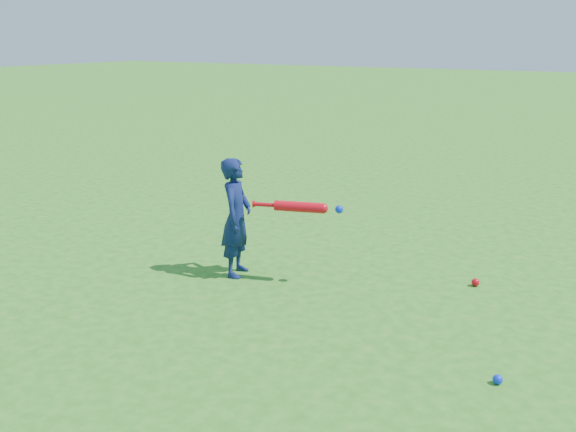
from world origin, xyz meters
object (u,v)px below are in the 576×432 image
object	(u,v)px
child	(236,218)
ground_ball_red	(475,282)
bat_swing	(303,207)
ground_ball_blue	(498,379)

from	to	relation	value
child	ground_ball_red	distance (m)	2.28
ground_ball_red	bat_swing	world-z (taller)	bat_swing
child	ground_ball_blue	size ratio (longest dim) A/B	16.82
ground_ball_blue	bat_swing	xyz separation A→B (m)	(-2.00, 0.91, 0.69)
child	ground_ball_blue	distance (m)	2.80
child	bat_swing	xyz separation A→B (m)	(0.64, 0.14, 0.16)
child	ground_ball_blue	bearing A→B (deg)	-123.41
child	bat_swing	world-z (taller)	child
child	ground_ball_red	world-z (taller)	child
ground_ball_red	ground_ball_blue	xyz separation A→B (m)	(0.60, -1.64, -0.00)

